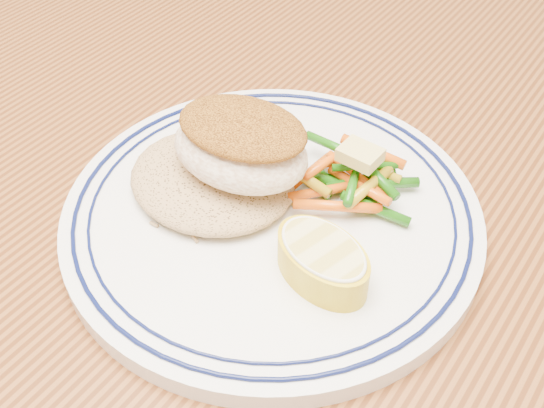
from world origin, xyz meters
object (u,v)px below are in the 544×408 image
at_px(plate, 272,215).
at_px(rice_pilaf, 212,176).
at_px(fish_fillet, 241,145).
at_px(dining_table, 293,284).
at_px(vegetable_pile, 347,179).
at_px(lemon_wedge, 322,260).

bearing_deg(plate, rice_pilaf, -171.85).
bearing_deg(fish_fillet, plate, -7.35).
bearing_deg(plate, dining_table, 87.75).
bearing_deg(vegetable_pile, dining_table, -156.10).
xyz_separation_m(fish_fillet, vegetable_pile, (0.06, 0.04, -0.03)).
xyz_separation_m(vegetable_pile, lemon_wedge, (0.03, -0.08, 0.00)).
bearing_deg(lemon_wedge, vegetable_pile, 109.42).
xyz_separation_m(plate, vegetable_pile, (0.03, 0.04, 0.02)).
xyz_separation_m(dining_table, fish_fillet, (-0.03, -0.03, 0.15)).
bearing_deg(plate, vegetable_pile, 52.47).
xyz_separation_m(plate, lemon_wedge, (0.06, -0.03, 0.02)).
height_order(rice_pilaf, vegetable_pile, vegetable_pile).
distance_m(dining_table, plate, 0.11).
bearing_deg(rice_pilaf, dining_table, 36.87).
bearing_deg(lemon_wedge, plate, 152.62).
xyz_separation_m(dining_table, plate, (-0.00, -0.03, 0.11)).
relative_size(dining_table, plate, 5.06).
bearing_deg(dining_table, vegetable_pile, 23.90).
height_order(fish_fillet, vegetable_pile, fish_fillet).
xyz_separation_m(dining_table, rice_pilaf, (-0.05, -0.04, 0.12)).
height_order(plate, rice_pilaf, rice_pilaf).
bearing_deg(dining_table, lemon_wedge, -45.77).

